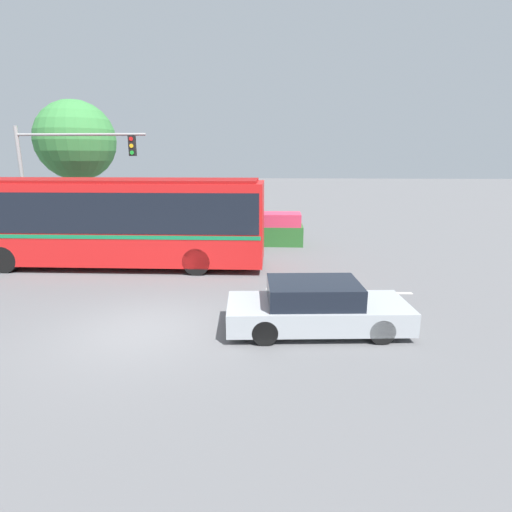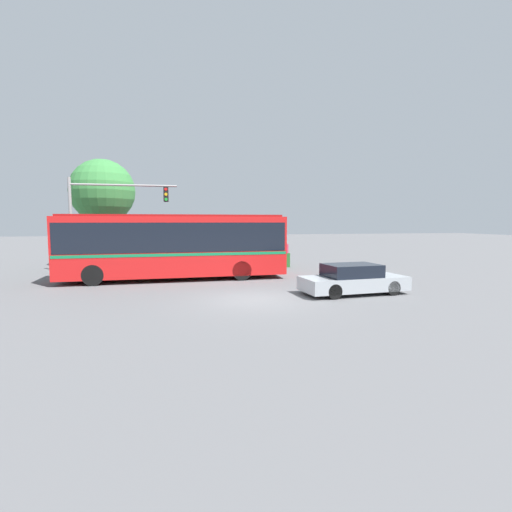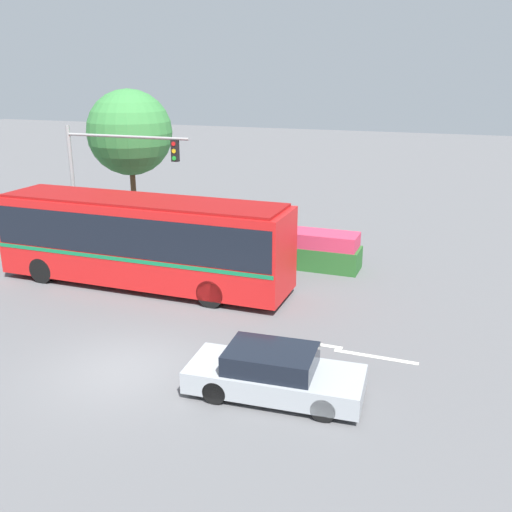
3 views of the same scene
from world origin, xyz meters
name	(u,v)px [view 1 (image 1 of 3)]	position (x,y,z in m)	size (l,w,h in m)	color
ground_plane	(143,330)	(0.00, 0.00, 0.00)	(140.00, 140.00, 0.00)	#5B5B5E
city_bus	(115,217)	(-2.89, 5.94, 1.91)	(11.39, 2.64, 3.37)	red
sedan_foreground	(316,308)	(4.28, 0.24, 0.59)	(4.51, 2.07, 1.25)	#9EA3A8
traffic_light_pole	(58,166)	(-6.89, 9.61, 3.75)	(6.12, 0.24, 5.54)	gray
flowering_hedge	(190,228)	(-0.94, 10.24, 0.75)	(10.97, 1.40, 1.53)	#286028
street_tree_left	(76,141)	(-7.39, 12.57, 4.98)	(4.14, 4.14, 7.06)	brown
lane_stripe_near	(303,290)	(4.17, 3.34, 0.01)	(2.40, 0.16, 0.01)	silver
lane_stripe_mid	(373,293)	(6.37, 3.15, 0.01)	(2.40, 0.16, 0.01)	silver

